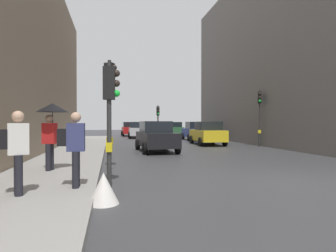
{
  "coord_description": "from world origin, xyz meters",
  "views": [
    {
      "loc": [
        -5.09,
        -7.1,
        1.68
      ],
      "look_at": [
        -2.02,
        8.1,
        1.5
      ],
      "focal_mm": 30.24,
      "sensor_mm": 36.0,
      "label": 1
    }
  ],
  "objects": [
    {
      "name": "pedestrian_with_black_backpack",
      "position": [
        -7.05,
        -0.68,
        1.16
      ],
      "size": [
        0.66,
        0.46,
        1.77
      ],
      "color": "black",
      "rests_on": "sidewalk_kerb"
    },
    {
      "name": "car_yellow_taxi",
      "position": [
        2.09,
        13.26,
        0.88
      ],
      "size": [
        2.17,
        4.28,
        1.76
      ],
      "color": "yellow",
      "rests_on": "ground"
    },
    {
      "name": "ground_plane",
      "position": [
        0.0,
        0.0,
        0.0
      ],
      "size": [
        120.0,
        120.0,
        0.0
      ],
      "primitive_type": "plane",
      "color": "#38383A"
    },
    {
      "name": "traffic_light_far_median",
      "position": [
        -0.75,
        19.08,
        2.27
      ],
      "size": [
        0.25,
        0.43,
        3.29
      ],
      "color": "#2D2D2D",
      "rests_on": "ground"
    },
    {
      "name": "car_dark_suv",
      "position": [
        -2.51,
        9.19,
        0.88
      ],
      "size": [
        2.19,
        4.29,
        1.76
      ],
      "color": "black",
      "rests_on": "ground"
    },
    {
      "name": "sidewalk_kerb",
      "position": [
        -6.91,
        6.0,
        0.08
      ],
      "size": [
        2.95,
        40.0,
        0.16
      ],
      "primitive_type": "cube",
      "color": "gray",
      "rests_on": "ground"
    },
    {
      "name": "building_facade_right",
      "position": [
        11.44,
        12.07,
        6.95
      ],
      "size": [
        12.0,
        25.92,
        13.9
      ],
      "primitive_type": "cube",
      "color": "slate",
      "rests_on": "ground"
    },
    {
      "name": "pedestrian_with_grey_backpack",
      "position": [
        -5.94,
        -0.17,
        1.16
      ],
      "size": [
        0.6,
        0.36,
        1.77
      ],
      "color": "black",
      "rests_on": "sidewalk_kerb"
    },
    {
      "name": "car_blue_van",
      "position": [
        2.8,
        18.78,
        0.88
      ],
      "size": [
        2.16,
        4.28,
        1.76
      ],
      "color": "navy",
      "rests_on": "ground"
    },
    {
      "name": "car_green_estate",
      "position": [
        2.79,
        28.09,
        0.88
      ],
      "size": [
        2.07,
        4.23,
        1.76
      ],
      "color": "#2D6038",
      "rests_on": "ground"
    },
    {
      "name": "car_silver_hatchback",
      "position": [
        -2.23,
        23.93,
        0.88
      ],
      "size": [
        2.13,
        4.26,
        1.76
      ],
      "color": "#BCBCC1",
      "rests_on": "ground"
    },
    {
      "name": "car_red_sedan",
      "position": [
        -2.75,
        29.12,
        0.88
      ],
      "size": [
        2.08,
        4.23,
        1.76
      ],
      "color": "red",
      "rests_on": "ground"
    },
    {
      "name": "traffic_light_mid_street",
      "position": [
        5.13,
        11.04,
        2.73
      ],
      "size": [
        0.34,
        0.45,
        3.97
      ],
      "color": "#2D2D2D",
      "rests_on": "ground"
    },
    {
      "name": "traffic_light_near_right",
      "position": [
        -5.12,
        2.9,
        2.65
      ],
      "size": [
        0.44,
        0.36,
        3.84
      ],
      "color": "#2D2D2D",
      "rests_on": "ground"
    },
    {
      "name": "traffic_light_near_left",
      "position": [
        -5.11,
        0.33,
        2.22
      ],
      "size": [
        0.44,
        0.26,
        3.21
      ],
      "color": "#2D2D2D",
      "rests_on": "ground"
    },
    {
      "name": "warning_sign_triangle",
      "position": [
        -5.24,
        -1.12,
        0.33
      ],
      "size": [
        0.64,
        0.64,
        0.65
      ],
      "primitive_type": "cone",
      "color": "silver",
      "rests_on": "ground"
    },
    {
      "name": "pedestrian_with_umbrella",
      "position": [
        -6.94,
        2.45,
        1.84
      ],
      "size": [
        1.0,
        1.0,
        2.14
      ],
      "color": "black",
      "rests_on": "sidewalk_kerb"
    }
  ]
}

